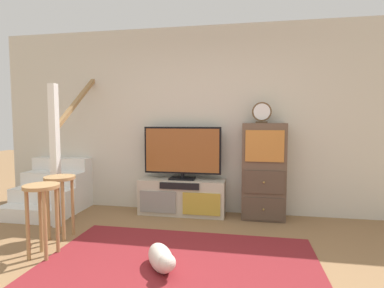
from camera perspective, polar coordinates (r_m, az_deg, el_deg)
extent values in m
cube|color=beige|center=(4.50, 2.56, 4.48)|extent=(6.40, 0.12, 2.70)
cube|color=maroon|center=(2.99, -2.72, -22.27)|extent=(2.60, 1.80, 0.01)
cube|color=#BCB29E|center=(4.43, -1.85, -9.86)|extent=(1.23, 0.36, 0.50)
cube|color=gray|center=(4.34, -6.44, -10.76)|extent=(0.52, 0.02, 0.30)
cube|color=#B79333|center=(4.21, 1.76, -11.22)|extent=(0.52, 0.02, 0.30)
cube|color=black|center=(4.21, -2.41, -7.91)|extent=(0.55, 0.02, 0.09)
cube|color=black|center=(4.39, -1.81, -6.47)|extent=(0.36, 0.22, 0.02)
cylinder|color=black|center=(4.39, -1.81, -5.93)|extent=(0.05, 0.05, 0.06)
cube|color=black|center=(4.34, -1.82, -1.19)|extent=(1.11, 0.05, 0.67)
cube|color=brown|center=(4.31, -1.90, -1.22)|extent=(1.06, 0.01, 0.62)
cube|color=brown|center=(4.27, 13.25, -4.99)|extent=(0.58, 0.34, 1.31)
cube|color=#4E3C2F|center=(4.20, 13.26, -11.80)|extent=(0.53, 0.02, 0.30)
sphere|color=olive|center=(4.18, 13.28, -11.87)|extent=(0.03, 0.03, 0.03)
cube|color=#4E3C2F|center=(4.12, 13.35, -6.98)|extent=(0.53, 0.02, 0.30)
sphere|color=olive|center=(4.10, 13.37, -7.03)|extent=(0.03, 0.03, 0.03)
cube|color=#BC7533|center=(4.05, 13.48, -0.37)|extent=(0.49, 0.02, 0.41)
cube|color=#4C3823|center=(4.19, 12.93, 4.00)|extent=(0.15, 0.08, 0.02)
cylinder|color=brown|center=(4.19, 12.97, 5.92)|extent=(0.26, 0.04, 0.26)
cylinder|color=silver|center=(4.17, 12.98, 5.93)|extent=(0.22, 0.01, 0.22)
cube|color=white|center=(4.71, -28.18, -11.51)|extent=(0.90, 0.26, 0.19)
cube|color=white|center=(4.88, -26.31, -9.73)|extent=(0.90, 0.26, 0.38)
cube|color=white|center=(5.07, -24.58, -8.06)|extent=(0.90, 0.26, 0.57)
cube|color=white|center=(5.26, -22.99, -6.50)|extent=(0.90, 0.26, 0.76)
cube|color=white|center=(5.46, -21.52, -5.05)|extent=(0.90, 0.26, 0.95)
cube|color=white|center=(4.16, -24.31, -2.13)|extent=(0.09, 0.09, 1.80)
cube|color=#9E7547|center=(4.70, -20.08, 8.49)|extent=(0.06, 1.33, 0.99)
cylinder|color=#A37A4C|center=(3.41, -28.49, -13.26)|extent=(0.04, 0.04, 0.69)
cylinder|color=#A37A4C|center=(3.30, -25.88, -13.76)|extent=(0.04, 0.04, 0.69)
cylinder|color=#A37A4C|center=(3.55, -26.55, -12.49)|extent=(0.04, 0.04, 0.69)
cylinder|color=#A37A4C|center=(3.44, -24.00, -12.92)|extent=(0.04, 0.04, 0.69)
cylinder|color=#A37A4C|center=(3.33, -26.45, -7.15)|extent=(0.34, 0.34, 0.03)
cylinder|color=#A37A4C|center=(3.85, -25.40, -11.20)|extent=(0.04, 0.04, 0.68)
cylinder|color=#A37A4C|center=(3.74, -23.03, -11.56)|extent=(0.04, 0.04, 0.68)
cylinder|color=#A37A4C|center=(3.99, -23.81, -10.57)|extent=(0.04, 0.04, 0.68)
cylinder|color=#A37A4C|center=(3.89, -21.49, -10.88)|extent=(0.04, 0.04, 0.68)
cylinder|color=#A37A4C|center=(3.79, -23.60, -5.84)|extent=(0.34, 0.34, 0.03)
ellipsoid|color=beige|center=(2.95, -5.93, -20.46)|extent=(0.40, 0.48, 0.22)
sphere|color=beige|center=(2.74, -4.69, -21.37)|extent=(0.15, 0.15, 0.15)
cylinder|color=beige|center=(3.14, -6.99, -19.46)|extent=(0.08, 0.10, 0.16)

